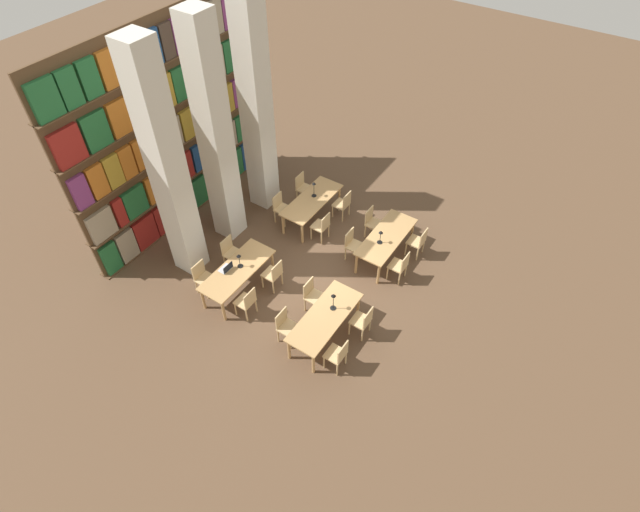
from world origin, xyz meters
The scene contains 30 objects.
ground_plane centered at (0.00, 0.00, 0.00)m, with size 40.00×40.00×0.00m, color brown.
bookshelf_bank centered at (0.01, 4.42, 2.63)m, with size 6.38×0.35×5.50m.
pillar_left centered at (-1.56, 2.89, 3.00)m, with size 0.63×0.63×6.00m.
pillar_center centered at (0.00, 2.89, 3.00)m, with size 0.63×0.63×6.00m.
pillar_right centered at (1.56, 2.89, 3.00)m, with size 0.63×0.63×6.00m.
reading_table_0 centered at (-1.55, -1.28, 0.65)m, with size 2.05×0.81×0.73m.
chair_0 centered at (-2.09, -1.97, 0.49)m, with size 0.42×0.40×0.89m.
chair_1 centered at (-2.09, -0.59, 0.49)m, with size 0.42×0.40×0.89m.
chair_2 centered at (-1.03, -1.97, 0.49)m, with size 0.42×0.40×0.89m.
chair_3 centered at (-1.03, -0.59, 0.49)m, with size 0.42×0.40×0.89m.
desk_lamp_0 centered at (-1.25, -1.31, 1.06)m, with size 0.14×0.14×0.50m.
reading_table_1 centered at (1.49, -1.20, 0.65)m, with size 2.05×0.81×0.73m.
chair_4 centered at (0.97, -1.89, 0.49)m, with size 0.42×0.40×0.89m.
chair_5 centered at (0.97, -0.51, 0.49)m, with size 0.42×0.40×0.89m.
chair_6 centered at (2.00, -1.89, 0.49)m, with size 0.42×0.40×0.89m.
chair_7 centered at (2.00, -0.51, 0.49)m, with size 0.42×0.40×0.89m.
desk_lamp_1 centered at (1.18, -1.16, 1.00)m, with size 0.14×0.14×0.41m.
reading_table_2 centered at (-1.54, 1.27, 0.65)m, with size 2.05×0.81×0.73m.
chair_8 centered at (-2.05, 0.58, 0.49)m, with size 0.42×0.40×0.89m.
chair_9 centered at (-2.05, 1.96, 0.49)m, with size 0.42×0.40×0.89m.
chair_10 centered at (-1.01, 0.58, 0.49)m, with size 0.42×0.40×0.89m.
chair_11 centered at (-1.01, 1.96, 0.49)m, with size 0.42×0.40×0.89m.
desk_lamp_2 centered at (-1.42, 1.27, 1.00)m, with size 0.14×0.14×0.42m.
laptop centered at (-1.69, 1.48, 0.77)m, with size 0.32×0.22×0.21m.
reading_table_3 centered at (1.64, 1.24, 0.65)m, with size 2.05×0.81×0.73m.
chair_12 centered at (1.11, 0.55, 0.49)m, with size 0.42×0.40×0.89m.
chair_13 centered at (1.11, 1.93, 0.49)m, with size 0.42×0.40×0.89m.
chair_14 centered at (2.20, 0.55, 0.49)m, with size 0.42×0.40×0.89m.
chair_15 centered at (2.20, 1.93, 0.49)m, with size 0.42×0.40×0.89m.
desk_lamp_3 centered at (1.80, 1.27, 1.05)m, with size 0.14×0.14×0.48m.
Camera 1 is at (-7.18, -4.89, 9.67)m, focal length 28.00 mm.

